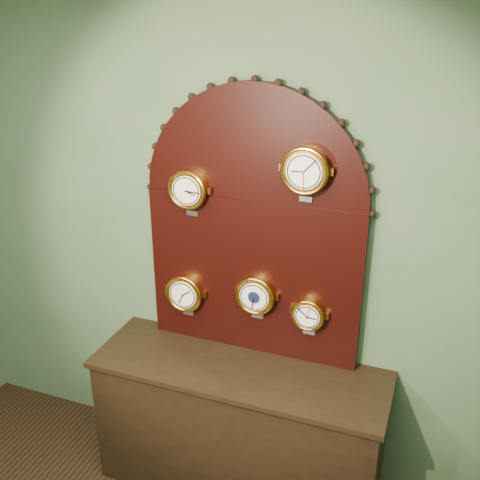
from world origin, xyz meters
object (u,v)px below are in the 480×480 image
at_px(roman_clock, 189,189).
at_px(barometer, 256,295).
at_px(shop_counter, 239,429).
at_px(hygrometer, 185,293).
at_px(tide_clock, 309,314).
at_px(arabic_clock, 305,170).
at_px(display_board, 253,218).

height_order(roman_clock, barometer, roman_clock).
height_order(shop_counter, roman_clock, roman_clock).
xyz_separation_m(hygrometer, tide_clock, (0.72, 0.00, 0.01)).
relative_size(roman_clock, hygrometer, 0.97).
bearing_deg(roman_clock, shop_counter, -24.33).
height_order(shop_counter, hygrometer, hygrometer).
distance_m(barometer, tide_clock, 0.30).
bearing_deg(tide_clock, barometer, -179.75).
bearing_deg(arabic_clock, shop_counter, -151.72).
distance_m(shop_counter, roman_clock, 1.42).
bearing_deg(roman_clock, hygrometer, -179.75).
xyz_separation_m(display_board, roman_clock, (-0.34, -0.07, 0.14)).
height_order(shop_counter, barometer, barometer).
distance_m(shop_counter, hygrometer, 0.85).
bearing_deg(display_board, arabic_clock, -13.23).
xyz_separation_m(arabic_clock, tide_clock, (0.05, 0.00, -0.78)).
height_order(roman_clock, arabic_clock, arabic_clock).
bearing_deg(barometer, display_board, 121.88).
distance_m(roman_clock, tide_clock, 0.92).
relative_size(roman_clock, tide_clock, 1.15).
bearing_deg(arabic_clock, hygrometer, 179.97).
distance_m(display_board, tide_clock, 0.59).
height_order(display_board, arabic_clock, display_board).
xyz_separation_m(roman_clock, hygrometer, (-0.05, -0.00, -0.63)).
distance_m(display_board, roman_clock, 0.37).
distance_m(shop_counter, tide_clock, 0.84).
xyz_separation_m(display_board, arabic_clock, (0.28, -0.07, 0.31)).
relative_size(hygrometer, tide_clock, 1.18).
relative_size(display_board, hygrometer, 5.57).
bearing_deg(hygrometer, roman_clock, 0.25).
height_order(shop_counter, tide_clock, tide_clock).
relative_size(shop_counter, display_board, 1.05).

